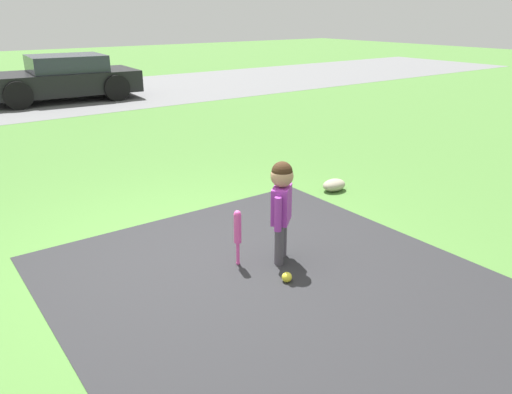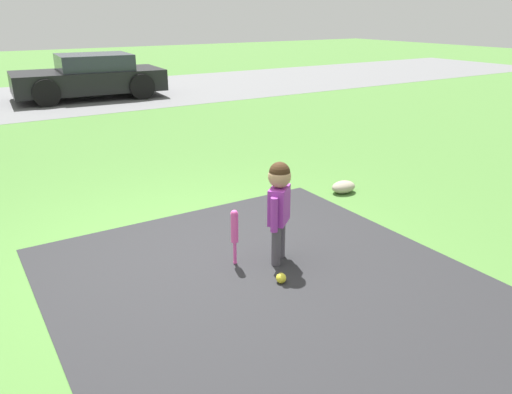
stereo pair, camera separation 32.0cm
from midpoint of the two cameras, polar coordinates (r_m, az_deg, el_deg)
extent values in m
plane|color=#477533|center=(4.96, -9.83, -6.86)|extent=(60.00, 60.00, 0.00)
cube|color=#262628|center=(3.52, 16.60, -20.20)|extent=(3.55, 7.00, 0.01)
cylinder|color=#4C4751|center=(4.68, 0.69, -5.52)|extent=(0.09, 0.09, 0.40)
cylinder|color=#4C4751|center=(4.83, 1.14, -4.64)|extent=(0.09, 0.09, 0.40)
cube|color=purple|center=(4.60, 0.94, -0.87)|extent=(0.30, 0.29, 0.35)
cylinder|color=purple|center=(4.46, 0.48, -2.02)|extent=(0.07, 0.07, 0.33)
cylinder|color=purple|center=(4.77, 1.37, -0.51)|extent=(0.07, 0.07, 0.33)
sphere|color=tan|center=(4.51, 0.96, 2.42)|extent=(0.21, 0.21, 0.21)
sphere|color=#382314|center=(4.50, 0.97, 2.86)|extent=(0.19, 0.19, 0.19)
sphere|color=#E54CA5|center=(4.76, -4.01, -7.54)|extent=(0.04, 0.04, 0.04)
cylinder|color=#E54CA5|center=(4.72, -4.03, -6.49)|extent=(0.03, 0.03, 0.23)
cylinder|color=#E54CA5|center=(4.60, -4.11, -3.61)|extent=(0.07, 0.07, 0.29)
sphere|color=#E54CA5|center=(4.55, -4.16, -1.97)|extent=(0.07, 0.07, 0.07)
sphere|color=yellow|center=(4.46, 1.47, -9.18)|extent=(0.09, 0.09, 0.09)
cube|color=black|center=(14.65, -21.97, 12.05)|extent=(4.01, 2.07, 0.56)
cube|color=#2D333D|center=(14.64, -21.46, 14.05)|extent=(1.98, 1.71, 0.42)
cylinder|color=black|center=(13.60, -26.17, 10.36)|extent=(0.69, 0.23, 0.68)
cylinder|color=black|center=(15.40, -27.04, 11.18)|extent=(0.69, 0.23, 0.68)
cylinder|color=black|center=(14.06, -16.27, 11.88)|extent=(0.69, 0.23, 0.68)
cylinder|color=black|center=(15.80, -18.21, 12.55)|extent=(0.69, 0.23, 0.68)
ellipsoid|color=#9E937F|center=(6.69, 7.57, 1.35)|extent=(0.34, 0.24, 0.16)
camera|label=1|loc=(0.16, -91.86, -0.70)|focal=35.00mm
camera|label=2|loc=(0.16, 88.14, 0.70)|focal=35.00mm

